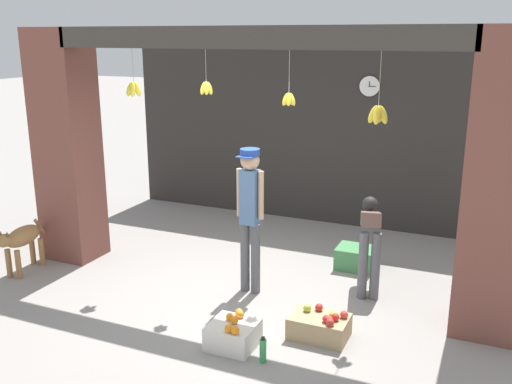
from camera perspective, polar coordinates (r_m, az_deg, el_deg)
The scene contains 13 objects.
ground_plane at distance 6.79m, azimuth -1.58°, elevation -10.47°, with size 60.00×60.00×0.00m, color gray.
shop_back_wall at distance 9.17m, azimuth 6.74°, elevation 6.31°, with size 6.63×0.12×3.06m, color #2D2B28.
shop_pillar_left at distance 7.99m, azimuth -18.35°, elevation 4.28°, with size 0.70×0.60×3.06m, color brown.
shop_pillar_right at distance 6.00m, azimuth 23.32°, elevation 0.31°, with size 0.70×0.60×3.06m, color brown.
storefront_awning at distance 6.22m, azimuth -1.31°, elevation 14.95°, with size 4.73×0.27×0.96m.
dog at distance 7.89m, azimuth -22.40°, elevation -4.42°, with size 0.31×0.87×0.66m.
shopkeeper at distance 6.57m, azimuth -0.59°, elevation -1.66°, with size 0.34×0.29×1.74m.
worker_stooping at distance 6.83m, azimuth 11.32°, elevation -4.28°, with size 0.38×0.80×1.05m.
fruit_crate_oranges at distance 5.77m, azimuth -2.30°, elevation -13.99°, with size 0.45×0.44×0.32m.
fruit_crate_apples at distance 5.96m, azimuth 6.39°, elevation -13.16°, with size 0.59×0.40×0.31m.
produce_box_green at distance 7.64m, azimuth 9.95°, elevation -6.50°, with size 0.49×0.41×0.29m, color #42844C.
water_bottle at distance 5.53m, azimuth 0.70°, elevation -15.55°, with size 0.07×0.07×0.26m.
wall_clock at distance 8.84m, azimuth 11.30°, elevation 10.34°, with size 0.32×0.03×0.32m.
Camera 1 is at (2.60, -5.53, 2.96)m, focal length 40.00 mm.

